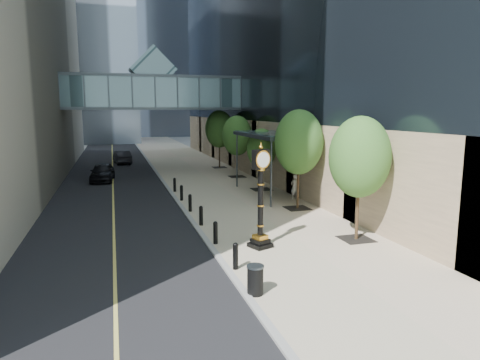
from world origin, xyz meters
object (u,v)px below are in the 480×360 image
trash_bin (255,281)px  pedestrian (295,187)px  car_far (122,157)px  street_clock (261,204)px  car_near (102,172)px

trash_bin → pedestrian: size_ratio=0.54×
car_far → pedestrian: bearing=106.4°
trash_bin → car_far: (-3.24, 36.98, 0.23)m
car_far → trash_bin: bearing=87.7°
street_clock → pedestrian: 10.39m
pedestrian → car_near: size_ratio=0.38×
trash_bin → car_near: car_near is taller
trash_bin → car_near: 25.51m
pedestrian → car_far: (-10.44, 23.76, -0.15)m
pedestrian → car_far: 25.95m
car_near → car_far: (1.86, 11.99, -0.03)m
street_clock → pedestrian: size_ratio=2.64×
car_far → street_clock: bearing=91.3°
car_near → street_clock: bearing=-66.9°
trash_bin → pedestrian: 15.06m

